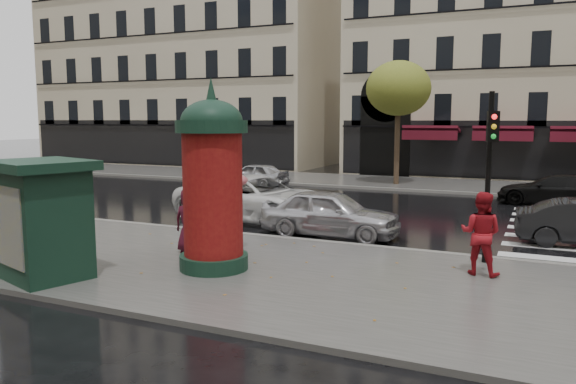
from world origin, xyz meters
The scene contains 18 objects.
ground centered at (0.00, 0.00, 0.00)m, with size 160.00×160.00×0.00m, color black.
near_sidewalk centered at (0.00, -0.50, 0.06)m, with size 90.00×7.00×0.12m, color #474744.
far_sidewalk centered at (0.00, 19.00, 0.06)m, with size 90.00×6.00×0.12m, color #474744.
near_kerb centered at (0.00, 3.00, 0.07)m, with size 90.00×0.25×0.14m, color slate.
far_kerb centered at (0.00, 16.00, 0.07)m, with size 90.00×0.25×0.14m, color slate.
zebra_crossing centered at (6.00, 9.60, 0.01)m, with size 3.60×11.75×0.01m, color silver.
bldg_far_left centered at (-22.00, 30.00, 11.31)m, with size 24.00×14.00×22.90m.
tree_far_left centered at (-2.00, 18.00, 5.17)m, with size 3.40×3.40×6.64m.
woman_umbrella centered at (-2.28, 0.78, 1.54)m, with size 1.12×1.12×2.15m.
woman_red centered at (4.00, 1.23, 1.06)m, with size 0.91×0.71×1.87m, color #A4141D.
man_burgundy centered at (-3.12, 0.28, 0.97)m, with size 0.83×0.54×1.69m, color #440D1D.
morris_column centered at (-1.68, -0.84, 2.23)m, with size 1.64×1.64×4.40m.
traffic_light centered at (4.03, 2.33, 2.61)m, with size 0.30×0.40×4.11m.
newsstand centered at (-4.67, -3.00, 1.45)m, with size 2.59×2.37×2.58m.
car_silver centered at (-0.66, 4.20, 0.73)m, with size 1.72×4.27×1.46m, color silver.
car_white centered at (-4.04, 5.59, 0.81)m, with size 2.68×5.81×1.62m, color white.
car_black centered at (5.64, 14.00, 0.65)m, with size 1.81×4.45×1.29m, color black.
car_far_silver centered at (-8.81, 14.57, 0.64)m, with size 1.51×3.75×1.28m, color #B9B9BE.
Camera 1 is at (5.20, -11.71, 3.58)m, focal length 35.00 mm.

